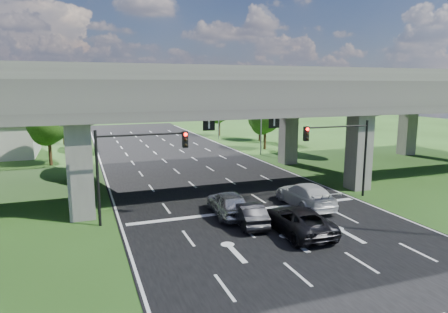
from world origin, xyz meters
TOP-DOWN VIEW (x-y plane):
  - ground at (0.00, 0.00)m, footprint 160.00×160.00m
  - road at (0.00, 10.00)m, footprint 18.00×120.00m
  - overpass at (0.00, 12.00)m, footprint 80.00×15.00m
  - signal_right at (7.82, 3.94)m, footprint 5.76×0.54m
  - signal_left at (-7.82, 3.94)m, footprint 5.76×0.54m
  - streetlight_far at (10.10, 24.00)m, footprint 3.38×0.25m
  - streetlight_beyond at (10.10, 40.00)m, footprint 3.38×0.25m
  - tree_left_near at (-13.95, 26.00)m, footprint 4.50×4.50m
  - tree_left_mid at (-16.95, 34.00)m, footprint 3.91×3.90m
  - tree_left_far at (-12.95, 42.00)m, footprint 4.80×4.80m
  - tree_right_near at (13.05, 28.00)m, footprint 4.20×4.20m
  - tree_right_mid at (16.05, 36.00)m, footprint 3.91×3.90m
  - tree_right_far at (12.05, 44.00)m, footprint 4.50×4.50m
  - car_silver at (-1.81, 3.00)m, footprint 2.33×5.13m
  - car_dark at (-1.25, 0.90)m, footprint 2.05×4.46m
  - car_white at (4.09, 3.00)m, footprint 2.61×5.96m
  - car_trailing at (0.91, -1.40)m, footprint 2.83×5.75m

SIDE VIEW (x-z plane):
  - ground at x=0.00m, z-range 0.00..0.00m
  - road at x=0.00m, z-range 0.00..0.03m
  - car_dark at x=-1.25m, z-range 0.03..1.45m
  - car_trailing at x=0.91m, z-range 0.03..1.60m
  - car_white at x=4.09m, z-range 0.03..1.74m
  - car_silver at x=-1.81m, z-range 0.03..1.74m
  - tree_left_mid at x=-16.95m, z-range 0.79..7.55m
  - tree_right_mid at x=16.05m, z-range 0.79..7.55m
  - signal_right at x=7.82m, z-range 1.19..7.19m
  - signal_left at x=-7.82m, z-range 1.19..7.19m
  - tree_right_near at x=13.05m, z-range 0.86..8.14m
  - tree_left_near at x=-13.95m, z-range 0.92..8.72m
  - tree_right_far at x=12.05m, z-range 0.92..8.72m
  - tree_left_far at x=-12.95m, z-range 0.98..9.30m
  - streetlight_far at x=10.10m, z-range 0.85..10.85m
  - streetlight_beyond at x=10.10m, z-range 0.85..10.85m
  - overpass at x=0.00m, z-range 2.92..12.92m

